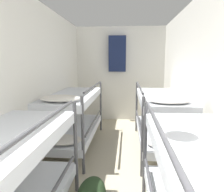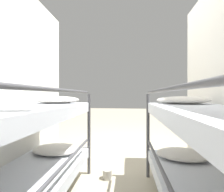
# 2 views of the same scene
# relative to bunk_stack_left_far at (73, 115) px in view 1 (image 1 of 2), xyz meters

# --- Properties ---
(wall_left) EXTENTS (0.06, 5.67, 2.46)m
(wall_left) POSITION_rel_bunk_stack_left_far_xyz_m (-0.41, -0.86, 0.61)
(wall_left) COLOR silver
(wall_left) RESTS_ON ground_plane
(wall_right) EXTENTS (0.06, 5.67, 2.46)m
(wall_right) POSITION_rel_bunk_stack_left_far_xyz_m (1.95, -0.86, 0.61)
(wall_right) COLOR silver
(wall_right) RESTS_ON ground_plane
(wall_back) EXTENTS (2.42, 0.06, 2.46)m
(wall_back) POSITION_rel_bunk_stack_left_far_xyz_m (0.77, 1.94, 0.61)
(wall_back) COLOR silver
(wall_back) RESTS_ON ground_plane
(bunk_stack_left_far) EXTENTS (0.77, 1.88, 1.15)m
(bunk_stack_left_far) POSITION_rel_bunk_stack_left_far_xyz_m (0.00, 0.00, 0.00)
(bunk_stack_left_far) COLOR #4C4C51
(bunk_stack_left_far) RESTS_ON ground_plane
(bunk_stack_right_far) EXTENTS (0.77, 1.88, 1.15)m
(bunk_stack_right_far) POSITION_rel_bunk_stack_left_far_xyz_m (1.54, 0.00, 0.00)
(bunk_stack_right_far) COLOR #4C4C51
(bunk_stack_right_far) RESTS_ON ground_plane
(hanging_coat) EXTENTS (0.44, 0.12, 0.90)m
(hanging_coat) POSITION_rel_bunk_stack_left_far_xyz_m (0.69, 1.79, 1.14)
(hanging_coat) COLOR #192347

